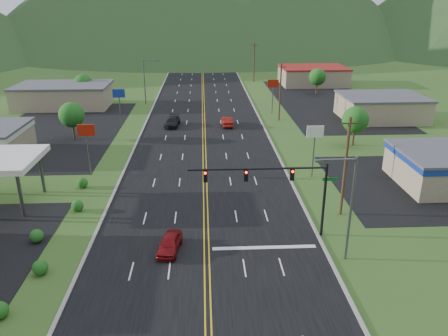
{
  "coord_description": "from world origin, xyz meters",
  "views": [
    {
      "loc": [
        -0.1,
        -20.61,
        20.02
      ],
      "look_at": [
        1.89,
        19.79,
        4.5
      ],
      "focal_mm": 35.0,
      "sensor_mm": 36.0,
      "label": 1
    }
  ],
  "objects_px": {
    "streetlight_east": "(348,202)",
    "car_dark_mid": "(173,122)",
    "streetlight_west": "(146,78)",
    "car_red_far": "(227,121)",
    "traffic_signal": "(280,182)",
    "car_red_near": "(170,244)"
  },
  "relations": [
    {
      "from": "streetlight_west",
      "to": "car_red_far",
      "type": "height_order",
      "value": "streetlight_west"
    },
    {
      "from": "streetlight_east",
      "to": "streetlight_west",
      "type": "bearing_deg",
      "value": 110.86
    },
    {
      "from": "streetlight_east",
      "to": "car_dark_mid",
      "type": "bearing_deg",
      "value": 111.55
    },
    {
      "from": "car_dark_mid",
      "to": "car_red_far",
      "type": "bearing_deg",
      "value": 4.89
    },
    {
      "from": "streetlight_east",
      "to": "car_dark_mid",
      "type": "xyz_separation_m",
      "value": [
        -16.47,
        41.72,
        -4.42
      ]
    },
    {
      "from": "streetlight_east",
      "to": "car_red_far",
      "type": "distance_m",
      "value": 42.38
    },
    {
      "from": "streetlight_west",
      "to": "car_red_far",
      "type": "bearing_deg",
      "value": -49.67
    },
    {
      "from": "streetlight_east",
      "to": "traffic_signal",
      "type": "bearing_deg",
      "value": 139.61
    },
    {
      "from": "traffic_signal",
      "to": "streetlight_east",
      "type": "xyz_separation_m",
      "value": [
        4.7,
        -4.0,
        -0.15
      ]
    },
    {
      "from": "streetlight_west",
      "to": "car_dark_mid",
      "type": "relative_size",
      "value": 1.71
    },
    {
      "from": "traffic_signal",
      "to": "car_red_far",
      "type": "distance_m",
      "value": 37.9
    },
    {
      "from": "car_dark_mid",
      "to": "car_red_near",
      "type": "bearing_deg",
      "value": -80.83
    },
    {
      "from": "car_red_near",
      "to": "car_red_far",
      "type": "bearing_deg",
      "value": 88.38
    },
    {
      "from": "streetlight_west",
      "to": "traffic_signal",
      "type": "bearing_deg",
      "value": -72.03
    },
    {
      "from": "streetlight_east",
      "to": "streetlight_west",
      "type": "height_order",
      "value": "same"
    },
    {
      "from": "traffic_signal",
      "to": "streetlight_west",
      "type": "relative_size",
      "value": 1.46
    },
    {
      "from": "traffic_signal",
      "to": "car_red_near",
      "type": "height_order",
      "value": "traffic_signal"
    },
    {
      "from": "streetlight_east",
      "to": "car_red_far",
      "type": "relative_size",
      "value": 1.86
    },
    {
      "from": "car_red_near",
      "to": "car_dark_mid",
      "type": "height_order",
      "value": "car_dark_mid"
    },
    {
      "from": "streetlight_west",
      "to": "car_red_near",
      "type": "xyz_separation_m",
      "value": [
        8.56,
        -58.1,
        -4.48
      ]
    },
    {
      "from": "streetlight_east",
      "to": "car_red_far",
      "type": "height_order",
      "value": "streetlight_east"
    },
    {
      "from": "streetlight_west",
      "to": "car_dark_mid",
      "type": "bearing_deg",
      "value": -70.74
    }
  ]
}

